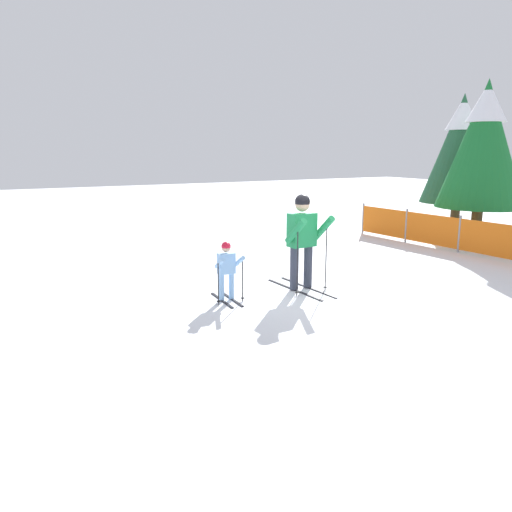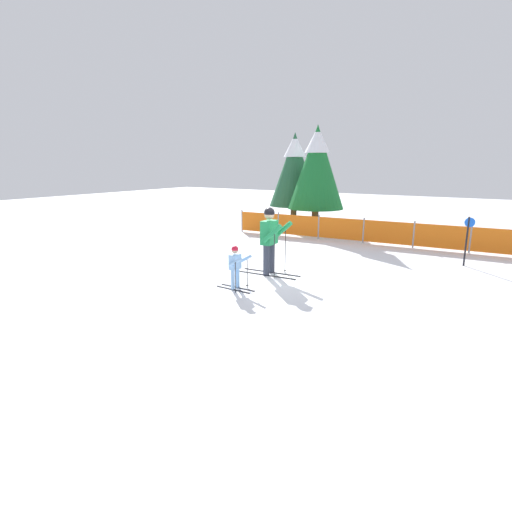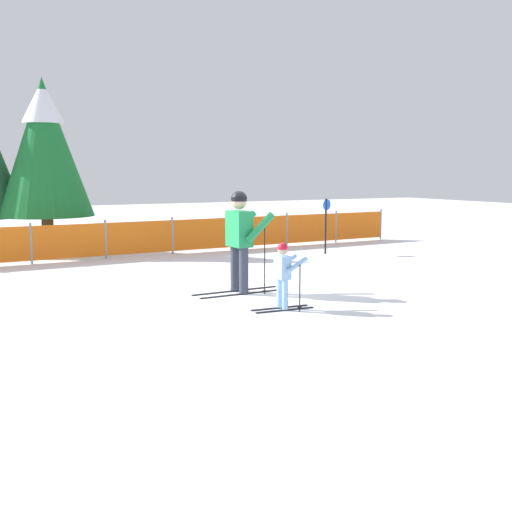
% 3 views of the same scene
% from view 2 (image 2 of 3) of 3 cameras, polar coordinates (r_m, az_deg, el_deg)
% --- Properties ---
extents(ground_plane, '(60.00, 60.00, 0.00)m').
position_cam_2_polar(ground_plane, '(10.90, 3.82, -2.50)').
color(ground_plane, white).
extents(skier_adult, '(1.72, 0.78, 1.81)m').
position_cam_2_polar(skier_adult, '(10.57, 2.02, 3.04)').
color(skier_adult, black).
rests_on(skier_adult, ground_plane).
extents(skier_child, '(1.00, 0.52, 1.05)m').
position_cam_2_polar(skier_child, '(9.40, -2.92, -1.16)').
color(skier_child, black).
rests_on(skier_child, ground_plane).
extents(safety_fence, '(12.45, 0.62, 0.96)m').
position_cam_2_polar(safety_fence, '(15.28, 18.32, 3.22)').
color(safety_fence, gray).
rests_on(safety_fence, ground_plane).
extents(conifer_far, '(2.35, 2.35, 4.36)m').
position_cam_2_polar(conifer_far, '(19.53, 5.52, 12.34)').
color(conifer_far, '#4C3823').
rests_on(conifer_far, ground_plane).
extents(conifer_near, '(2.46, 2.46, 4.56)m').
position_cam_2_polar(conifer_near, '(18.02, 8.67, 12.60)').
color(conifer_near, '#4C3823').
rests_on(conifer_near, ground_plane).
extents(trail_marker, '(0.28, 0.09, 1.44)m').
position_cam_2_polar(trail_marker, '(13.02, 27.96, 2.56)').
color(trail_marker, black).
rests_on(trail_marker, ground_plane).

